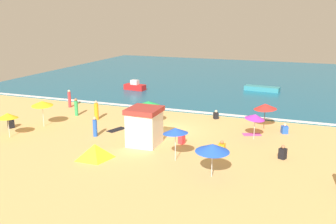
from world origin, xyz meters
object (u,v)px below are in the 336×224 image
beach_umbrella_2 (7,116)px  beachgoer_6 (283,153)px  beachgoer_3 (95,127)px  beachgoer_4 (216,115)px  beachgoer_0 (96,111)px  beachgoer_8 (182,139)px  beach_umbrella_5 (148,103)px  beachgoer_5 (222,147)px  beach_tent (95,152)px  beach_umbrella_1 (265,106)px  beachgoer_9 (11,123)px  beachgoer_1 (285,129)px  beach_umbrella_7 (175,131)px  small_boat_1 (135,86)px  beachgoer_10 (76,107)px  beachgoer_7 (69,99)px  beach_umbrella_3 (255,117)px  small_boat_0 (262,89)px  beach_umbrella_6 (42,103)px  beach_umbrella_4 (212,148)px  lifeguard_cabana (144,126)px

beach_umbrella_2 → beachgoer_6: (20.28, 2.94, -1.33)m
beachgoer_3 → beachgoer_4: (7.63, 8.38, -0.41)m
beachgoer_0 → beachgoer_8: 9.97m
beach_umbrella_5 → beachgoer_5: bearing=-30.7°
beach_tent → beachgoer_8: (4.34, 4.98, -0.14)m
beach_umbrella_1 → beachgoer_9: bearing=-159.5°
beachgoer_5 → beachgoer_1: bearing=58.2°
beach_umbrella_1 → beach_umbrella_7: beach_umbrella_7 is taller
beach_umbrella_5 → small_boat_1: beach_umbrella_5 is taller
beach_umbrella_1 → beachgoer_10: (-17.09, -2.11, -1.11)m
beach_umbrella_7 → beachgoer_7: bearing=147.0°
beach_umbrella_3 → beachgoer_5: 4.33m
beachgoer_3 → beach_umbrella_7: bearing=-18.3°
beach_umbrella_3 → beachgoer_10: beach_umbrella_3 is taller
beach_umbrella_5 → beach_tent: beach_umbrella_5 is taller
beach_umbrella_2 → beachgoer_10: beach_umbrella_2 is taller
beach_umbrella_7 → small_boat_1: 23.71m
beach_umbrella_7 → beachgoer_4: (0.03, 10.89, -1.71)m
beachgoer_8 → small_boat_0: 21.97m
beachgoer_6 → beachgoer_0: bearing=166.8°
beach_umbrella_2 → beachgoer_5: (16.23, 2.66, -1.38)m
beachgoer_4 → beachgoer_5: 8.68m
beach_umbrella_2 → beachgoer_5: bearing=9.3°
beach_umbrella_1 → beachgoer_6: (2.02, -6.53, -1.50)m
beach_tent → beach_umbrella_2: bearing=169.7°
beach_umbrella_3 → beach_umbrella_6: bearing=-169.9°
beach_umbrella_4 → beach_umbrella_6: (-15.99, 4.83, 0.22)m
beachgoer_6 → beachgoer_9: 22.02m
beach_umbrella_7 → beachgoer_10: beach_umbrella_7 is taller
beach_umbrella_3 → beach_umbrella_7: 7.56m
beach_umbrella_4 → beach_umbrella_5: bearing=132.4°
beach_umbrella_1 → beachgoer_9: beach_umbrella_1 is taller
beach_umbrella_6 → beachgoer_0: bearing=48.8°
beachgoer_4 → beachgoer_6: size_ratio=0.85×
beach_umbrella_7 → beach_umbrella_1: bearing=64.2°
beach_umbrella_4 → beach_umbrella_7: size_ratio=1.21×
beachgoer_5 → beachgoer_3: bearing=-179.6°
beachgoer_0 → beachgoer_8: size_ratio=1.94×
beach_tent → beachgoer_6: size_ratio=2.60×
beachgoer_1 → beachgoer_7: 21.39m
beach_tent → beachgoer_6: 12.44m
beach_tent → small_boat_0: (7.37, 26.74, -0.15)m
beachgoer_3 → beachgoer_8: 6.95m
beachgoer_10 → beach_umbrella_5: bearing=-1.6°
beach_umbrella_4 → beachgoer_4: 12.89m
beachgoer_3 → beachgoer_4: size_ratio=1.95×
beach_umbrella_2 → beachgoer_8: (13.03, 3.39, -1.35)m
beach_tent → beachgoer_3: 4.91m
lifeguard_cabana → beachgoer_7: size_ratio=1.52×
beach_umbrella_1 → beachgoer_7: beach_umbrella_1 is taller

